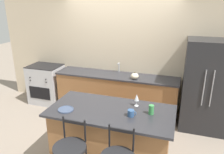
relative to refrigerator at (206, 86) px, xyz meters
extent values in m
plane|color=gray|center=(-1.82, -0.28, -0.89)|extent=(18.00, 18.00, 0.00)
cube|color=beige|center=(-1.82, 0.37, 0.46)|extent=(6.00, 0.07, 2.70)
cube|color=#936038|center=(-1.82, 0.07, -0.46)|extent=(2.67, 0.60, 0.88)
cube|color=#2D2D33|center=(-1.82, 0.07, 0.00)|extent=(2.71, 0.63, 0.03)
cube|color=black|center=(-1.82, 0.07, 0.01)|extent=(0.56, 0.33, 0.01)
cylinder|color=#ADAFB5|center=(-1.82, 0.28, 0.13)|extent=(0.02, 0.02, 0.22)
cylinder|color=#ADAFB5|center=(-1.82, 0.22, 0.23)|extent=(0.02, 0.12, 0.02)
cube|color=#936038|center=(-1.40, -1.59, -0.44)|extent=(1.70, 0.78, 0.92)
cube|color=#2D2D33|center=(-1.40, -1.59, 0.04)|extent=(1.82, 0.90, 0.03)
cube|color=#232326|center=(0.00, 0.00, 0.00)|extent=(0.84, 0.70, 1.79)
cylinder|color=#939399|center=(-0.07, -0.37, 0.09)|extent=(0.02, 0.02, 0.68)
cylinder|color=#939399|center=(0.07, -0.37, 0.09)|extent=(0.02, 0.02, 0.68)
cube|color=#B7B7BC|center=(-3.64, 0.05, -0.42)|extent=(0.77, 0.60, 0.94)
cube|color=black|center=(-3.64, -0.26, -0.54)|extent=(0.56, 0.01, 0.30)
cube|color=black|center=(-3.64, 0.05, 0.06)|extent=(0.77, 0.60, 0.02)
cylinder|color=black|center=(-3.85, -0.26, -0.16)|extent=(0.03, 0.02, 0.03)
cylinder|color=black|center=(-3.42, -0.26, -0.16)|extent=(0.03, 0.02, 0.03)
cylinder|color=black|center=(-3.85, -0.26, -0.24)|extent=(0.03, 0.02, 0.03)
cylinder|color=black|center=(-3.42, -0.26, -0.24)|extent=(0.03, 0.02, 0.03)
cylinder|color=#232326|center=(-1.71, -2.29, -0.17)|extent=(0.42, 0.42, 0.04)
cylinder|color=black|center=(-1.86, -2.14, 0.01)|extent=(0.02, 0.02, 0.31)
cylinder|color=black|center=(-1.56, -2.14, 0.01)|extent=(0.02, 0.02, 0.31)
cube|color=black|center=(-1.71, -2.14, 0.11)|extent=(0.30, 0.02, 0.04)
cylinder|color=black|center=(-1.24, -2.14, 0.01)|extent=(0.02, 0.02, 0.31)
cylinder|color=black|center=(-0.94, -2.14, 0.01)|extent=(0.02, 0.02, 0.31)
cube|color=black|center=(-1.09, -2.14, 0.11)|extent=(0.30, 0.02, 0.04)
cylinder|color=#425170|center=(-2.02, -1.80, 0.06)|extent=(0.23, 0.23, 0.01)
torus|color=#425170|center=(-2.02, -1.80, 0.07)|extent=(0.22, 0.22, 0.01)
cylinder|color=white|center=(-1.07, -1.35, 0.06)|extent=(0.06, 0.06, 0.00)
cylinder|color=white|center=(-1.07, -1.35, 0.10)|extent=(0.01, 0.01, 0.09)
cone|color=white|center=(-1.07, -1.35, 0.20)|extent=(0.07, 0.07, 0.10)
cylinder|color=#335689|center=(-1.08, -1.68, 0.10)|extent=(0.09, 0.09, 0.09)
torus|color=#335689|center=(-1.04, -1.68, 0.10)|extent=(0.06, 0.01, 0.06)
cylinder|color=#3D934C|center=(-0.83, -1.54, 0.12)|extent=(0.07, 0.07, 0.14)
ellipsoid|color=beige|center=(-1.38, -0.08, 0.08)|extent=(0.16, 0.16, 0.13)
cylinder|color=brown|center=(-1.38, -0.08, 0.16)|extent=(0.02, 0.02, 0.02)
camera|label=1|loc=(-0.51, -4.28, 1.55)|focal=35.00mm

